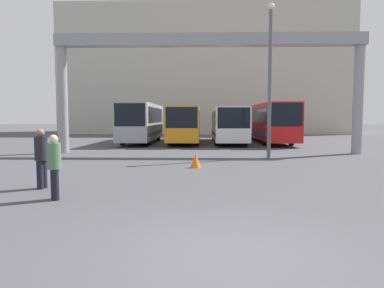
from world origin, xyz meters
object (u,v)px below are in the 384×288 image
at_px(bus_slot_0, 142,121).
at_px(pedestrian_mid_right, 41,157).
at_px(bus_slot_3, 269,121).
at_px(lamp_post, 270,75).
at_px(bus_slot_2, 228,123).
at_px(traffic_cone, 196,161).
at_px(bus_slot_1, 185,123).
at_px(pedestrian_near_right, 54,165).

xyz_separation_m(bus_slot_0, pedestrian_mid_right, (0.17, -18.81, -0.91)).
bearing_deg(bus_slot_3, lamp_post, -101.28).
height_order(bus_slot_2, traffic_cone, bus_slot_2).
height_order(bus_slot_0, bus_slot_2, bus_slot_0).
xyz_separation_m(bus_slot_1, bus_slot_2, (3.67, -0.03, -0.02)).
relative_size(bus_slot_3, traffic_cone, 19.88).
bearing_deg(lamp_post, pedestrian_near_right, -128.06).
xyz_separation_m(bus_slot_1, bus_slot_3, (7.34, 0.75, 0.16)).
bearing_deg(pedestrian_near_right, bus_slot_1, 141.60).
bearing_deg(bus_slot_0, traffic_cone, -71.43).
bearing_deg(bus_slot_0, pedestrian_near_right, -86.68).
distance_m(bus_slot_2, pedestrian_mid_right, 20.34).
bearing_deg(pedestrian_mid_right, bus_slot_1, 0.53).
height_order(bus_slot_2, pedestrian_near_right, bus_slot_2).
bearing_deg(bus_slot_2, pedestrian_near_right, -106.80).
bearing_deg(traffic_cone, bus_slot_3, 68.00).
relative_size(bus_slot_0, pedestrian_near_right, 5.80).
relative_size(bus_slot_2, lamp_post, 1.29).
relative_size(bus_slot_0, traffic_cone, 16.59).
relative_size(bus_slot_1, traffic_cone, 17.41).
distance_m(bus_slot_1, bus_slot_2, 3.67).
relative_size(traffic_cone, lamp_post, 0.07).
height_order(pedestrian_near_right, lamp_post, lamp_post).
bearing_deg(traffic_cone, lamp_post, 43.88).
height_order(bus_slot_3, pedestrian_near_right, bus_slot_3).
relative_size(pedestrian_near_right, traffic_cone, 2.86).
bearing_deg(bus_slot_0, bus_slot_1, 3.86).
distance_m(bus_slot_0, bus_slot_1, 3.68).
xyz_separation_m(bus_slot_2, pedestrian_near_right, (-6.17, -20.42, -0.80)).
height_order(bus_slot_1, pedestrian_mid_right, bus_slot_1).
xyz_separation_m(bus_slot_3, lamp_post, (-2.31, -11.59, 2.54)).
height_order(pedestrian_near_right, traffic_cone, pedestrian_near_right).
bearing_deg(pedestrian_mid_right, bus_slot_0, 11.46).
bearing_deg(lamp_post, traffic_cone, -136.12).
relative_size(bus_slot_0, bus_slot_1, 0.95).
relative_size(bus_slot_1, lamp_post, 1.29).
bearing_deg(bus_slot_3, bus_slot_0, -174.84).
bearing_deg(pedestrian_near_right, bus_slot_3, 123.67).
height_order(bus_slot_1, pedestrian_near_right, bus_slot_1).
xyz_separation_m(pedestrian_near_right, traffic_cone, (3.64, 5.88, -0.62)).
height_order(bus_slot_0, bus_slot_3, bus_slot_3).
bearing_deg(bus_slot_0, pedestrian_mid_right, -89.49).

